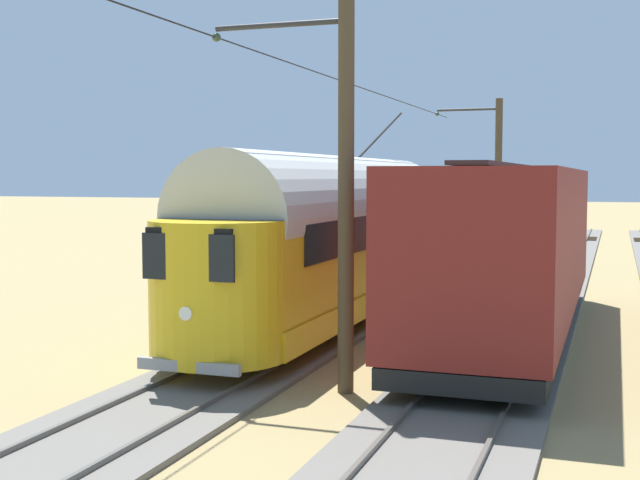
% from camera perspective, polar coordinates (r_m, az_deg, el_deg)
% --- Properties ---
extents(ground_plane, '(220.00, 220.00, 0.00)m').
position_cam_1_polar(ground_plane, '(21.47, 13.14, -5.89)').
color(ground_plane, '#937F51').
extents(track_adjacent_siding, '(2.80, 80.00, 0.18)m').
position_cam_1_polar(track_adjacent_siding, '(21.76, 13.24, -5.61)').
color(track_adjacent_siding, '#666059').
rests_on(track_adjacent_siding, ground).
extents(track_third_siding, '(2.80, 80.00, 0.18)m').
position_cam_1_polar(track_third_siding, '(22.69, 1.69, -5.09)').
color(track_third_siding, '#666059').
rests_on(track_third_siding, ground).
extents(vintage_streetcar, '(2.65, 16.16, 5.72)m').
position_cam_1_polar(vintage_streetcar, '(21.70, 1.08, 0.34)').
color(vintage_streetcar, gold).
rests_on(vintage_streetcar, ground).
extents(coach_adjacent, '(2.96, 13.95, 3.85)m').
position_cam_1_polar(coach_adjacent, '(19.90, 12.83, -0.39)').
color(coach_adjacent, maroon).
rests_on(coach_adjacent, ground).
extents(catenary_pole_foreground, '(2.66, 0.28, 6.80)m').
position_cam_1_polar(catenary_pole_foreground, '(33.69, 11.88, 3.87)').
color(catenary_pole_foreground, '#4C3D28').
rests_on(catenary_pole_foreground, ground).
extents(catenary_pole_mid_near, '(2.66, 0.28, 6.80)m').
position_cam_1_polar(catenary_pole_mid_near, '(14.46, 1.51, 3.48)').
color(catenary_pole_mid_near, '#4C3D28').
rests_on(catenary_pole_mid_near, ground).
extents(overhead_wire_run, '(2.46, 43.28, 0.18)m').
position_cam_1_polar(overhead_wire_run, '(16.14, -5.79, 13.18)').
color(overhead_wire_run, black).
rests_on(overhead_wire_run, ground).
extents(track_end_bumper, '(1.80, 0.60, 0.80)m').
position_cam_1_polar(track_end_bumper, '(36.66, 15.81, -1.10)').
color(track_end_bumper, '#B2A519').
rests_on(track_end_bumper, ground).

